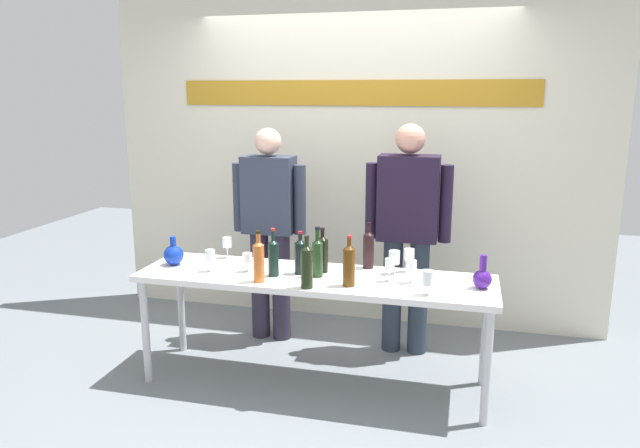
% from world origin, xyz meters
% --- Properties ---
extents(ground_plane, '(10.00, 10.00, 0.00)m').
position_xyz_m(ground_plane, '(0.00, 0.00, 0.00)').
color(ground_plane, slate).
extents(back_wall, '(4.10, 0.11, 3.00)m').
position_xyz_m(back_wall, '(0.00, 1.27, 1.50)').
color(back_wall, beige).
rests_on(back_wall, ground).
extents(display_table, '(2.29, 0.60, 0.75)m').
position_xyz_m(display_table, '(0.00, 0.00, 0.69)').
color(display_table, white).
rests_on(display_table, ground).
extents(decanter_blue_left, '(0.14, 0.14, 0.20)m').
position_xyz_m(decanter_blue_left, '(-0.99, -0.00, 0.82)').
color(decanter_blue_left, '#112F9F').
rests_on(decanter_blue_left, display_table).
extents(decanter_blue_right, '(0.11, 0.11, 0.21)m').
position_xyz_m(decanter_blue_right, '(1.04, -0.00, 0.82)').
color(decanter_blue_right, '#431985').
rests_on(decanter_blue_right, display_table).
extents(presenter_left, '(0.57, 0.22, 1.64)m').
position_xyz_m(presenter_left, '(-0.52, 0.65, 0.93)').
color(presenter_left, '#2C2437').
rests_on(presenter_left, ground).
extents(presenter_right, '(0.61, 0.22, 1.68)m').
position_xyz_m(presenter_right, '(0.52, 0.65, 0.97)').
color(presenter_right, '#26313E').
rests_on(presenter_right, ground).
extents(wine_bottle_0, '(0.07, 0.07, 0.33)m').
position_xyz_m(wine_bottle_0, '(0.03, -0.02, 0.88)').
color(wine_bottle_0, '#1E3B1B').
rests_on(wine_bottle_0, display_table).
extents(wine_bottle_1, '(0.07, 0.07, 0.31)m').
position_xyz_m(wine_bottle_1, '(-0.25, -0.07, 0.88)').
color(wine_bottle_1, black).
rests_on(wine_bottle_1, display_table).
extents(wine_bottle_2, '(0.07, 0.07, 0.30)m').
position_xyz_m(wine_bottle_2, '(0.03, 0.09, 0.88)').
color(wine_bottle_2, black).
rests_on(wine_bottle_2, display_table).
extents(wine_bottle_3, '(0.07, 0.07, 0.32)m').
position_xyz_m(wine_bottle_3, '(0.02, -0.24, 0.89)').
color(wine_bottle_3, black).
rests_on(wine_bottle_3, display_table).
extents(wine_bottle_4, '(0.07, 0.07, 0.31)m').
position_xyz_m(wine_bottle_4, '(0.31, 0.25, 0.88)').
color(wine_bottle_4, black).
rests_on(wine_bottle_4, display_table).
extents(wine_bottle_5, '(0.08, 0.08, 0.32)m').
position_xyz_m(wine_bottle_5, '(0.25, -0.15, 0.89)').
color(wine_bottle_5, '#532F0C').
rests_on(wine_bottle_5, display_table).
extents(wine_bottle_6, '(0.07, 0.07, 0.32)m').
position_xyz_m(wine_bottle_6, '(-0.30, -0.20, 0.89)').
color(wine_bottle_6, '#D06528').
rests_on(wine_bottle_6, display_table).
extents(wine_bottle_7, '(0.07, 0.07, 0.28)m').
position_xyz_m(wine_bottle_7, '(-0.10, 0.02, 0.87)').
color(wine_bottle_7, black).
rests_on(wine_bottle_7, display_table).
extents(wine_glass_left_0, '(0.06, 0.06, 0.13)m').
position_xyz_m(wine_glass_left_0, '(-0.44, -0.03, 0.84)').
color(wine_glass_left_0, white).
rests_on(wine_glass_left_0, display_table).
extents(wine_glass_left_1, '(0.06, 0.06, 0.15)m').
position_xyz_m(wine_glass_left_1, '(-0.68, -0.08, 0.85)').
color(wine_glass_left_1, white).
rests_on(wine_glass_left_1, display_table).
extents(wine_glass_left_2, '(0.06, 0.06, 0.15)m').
position_xyz_m(wine_glass_left_2, '(-0.70, 0.25, 0.86)').
color(wine_glass_left_2, white).
rests_on(wine_glass_left_2, display_table).
extents(wine_glass_right_0, '(0.07, 0.07, 0.14)m').
position_xyz_m(wine_glass_right_0, '(0.61, 0.00, 0.85)').
color(wine_glass_right_0, white).
rests_on(wine_glass_right_0, display_table).
extents(wine_glass_right_1, '(0.07, 0.07, 0.15)m').
position_xyz_m(wine_glass_right_1, '(0.73, -0.20, 0.85)').
color(wine_glass_right_1, white).
rests_on(wine_glass_right_1, display_table).
extents(wine_glass_right_2, '(0.07, 0.07, 0.15)m').
position_xyz_m(wine_glass_right_2, '(0.49, 0.16, 0.86)').
color(wine_glass_right_2, white).
rests_on(wine_glass_right_2, display_table).
extents(wine_glass_right_3, '(0.06, 0.06, 0.15)m').
position_xyz_m(wine_glass_right_3, '(0.48, -0.00, 0.85)').
color(wine_glass_right_3, white).
rests_on(wine_glass_right_3, display_table).
extents(wine_glass_right_4, '(0.07, 0.07, 0.16)m').
position_xyz_m(wine_glass_right_4, '(0.58, 0.23, 0.86)').
color(wine_glass_right_4, white).
rests_on(wine_glass_right_4, display_table).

